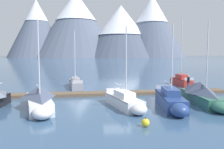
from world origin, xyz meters
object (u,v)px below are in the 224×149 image
sailboat_second_berth (39,99)px  mooring_buoy_channel_marker (145,123)px  person_on_dock (188,82)px  sailboat_outer_slip (202,94)px  sailboat_end_of_dock (180,80)px  sailboat_far_berth (171,100)px  sailboat_mid_dock_port (75,83)px  sailboat_mid_dock_starboard (125,101)px

sailboat_second_berth → mooring_buoy_channel_marker: 8.96m
person_on_dock → mooring_buoy_channel_marker: person_on_dock is taller
sailboat_outer_slip → sailboat_end_of_dock: 12.30m
person_on_dock → sailboat_outer_slip: bearing=-100.9°
sailboat_second_berth → sailboat_end_of_dock: bearing=38.3°
sailboat_end_of_dock → sailboat_far_berth: bearing=-113.7°
sailboat_mid_dock_port → sailboat_end_of_dock: bearing=3.3°
mooring_buoy_channel_marker → sailboat_end_of_dock: bearing=63.3°
sailboat_far_berth → mooring_buoy_channel_marker: 5.58m
sailboat_end_of_dock → mooring_buoy_channel_marker: bearing=-116.7°
sailboat_mid_dock_starboard → mooring_buoy_channel_marker: (0.58, -4.80, -0.31)m
sailboat_second_berth → sailboat_end_of_dock: size_ratio=0.76×
sailboat_end_of_dock → person_on_dock: (-1.47, -6.34, 0.63)m
sailboat_second_berth → sailboat_mid_dock_starboard: (6.91, -0.09, -0.28)m
sailboat_outer_slip → sailboat_end_of_dock: bearing=77.9°
sailboat_mid_dock_port → sailboat_end_of_dock: 14.67m
person_on_dock → mooring_buoy_channel_marker: (-7.52, -11.56, -1.00)m
sailboat_end_of_dock → sailboat_mid_dock_starboard: bearing=-126.1°
sailboat_outer_slip → sailboat_second_berth: bearing=-176.0°
sailboat_mid_dock_port → sailboat_outer_slip: (12.08, -11.19, 0.34)m
sailboat_second_berth → sailboat_end_of_dock: (16.47, 13.01, -0.21)m
person_on_dock → sailboat_mid_dock_port: bearing=157.4°
sailboat_second_berth → sailboat_far_berth: 10.63m
sailboat_end_of_dock → person_on_dock: sailboat_end_of_dock is taller
sailboat_far_berth → mooring_buoy_channel_marker: (-3.14, -4.59, -0.40)m
sailboat_outer_slip → sailboat_mid_dock_port: bearing=137.2°
sailboat_second_berth → sailboat_mid_dock_port: size_ratio=0.95×
sailboat_mid_dock_port → sailboat_second_berth: bearing=-98.5°
sailboat_second_berth → sailboat_end_of_dock: 20.99m
sailboat_mid_dock_port → person_on_dock: 14.29m
sailboat_end_of_dock → sailboat_outer_slip: bearing=-102.1°
sailboat_second_berth → mooring_buoy_channel_marker: (7.49, -4.88, -0.59)m
sailboat_mid_dock_starboard → mooring_buoy_channel_marker: sailboat_mid_dock_starboard is taller
sailboat_second_berth → mooring_buoy_channel_marker: bearing=-33.1°
sailboat_second_berth → sailboat_mid_dock_port: 12.31m
mooring_buoy_channel_marker → sailboat_second_berth: bearing=146.9°
sailboat_second_berth → sailboat_mid_dock_port: sailboat_mid_dock_port is taller
sailboat_far_berth → person_on_dock: bearing=57.9°
person_on_dock → sailboat_end_of_dock: bearing=76.9°
sailboat_mid_dock_starboard → person_on_dock: bearing=39.9°
sailboat_mid_dock_port → mooring_buoy_channel_marker: bearing=-71.6°
sailboat_mid_dock_starboard → sailboat_outer_slip: (7.00, 1.07, 0.33)m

